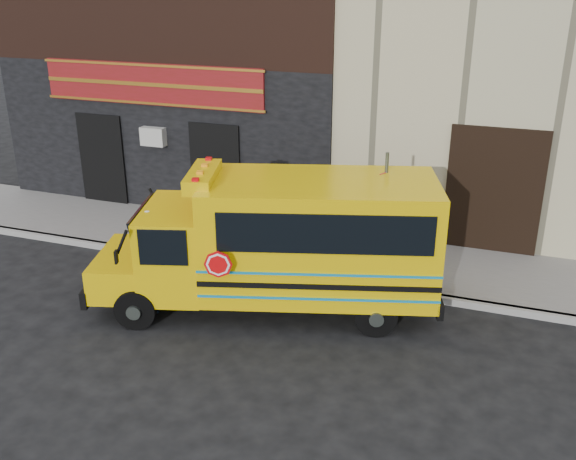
% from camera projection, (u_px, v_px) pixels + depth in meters
% --- Properties ---
extents(ground, '(120.00, 120.00, 0.00)m').
position_uv_depth(ground, '(248.00, 336.00, 12.17)').
color(ground, black).
rests_on(ground, ground).
extents(curb, '(40.00, 0.20, 0.15)m').
position_uv_depth(curb, '(293.00, 276.00, 14.42)').
color(curb, gray).
rests_on(curb, ground).
extents(sidewalk, '(40.00, 3.00, 0.15)m').
position_uv_depth(sidewalk, '(313.00, 251.00, 15.73)').
color(sidewalk, '#625E5B').
rests_on(sidewalk, ground).
extents(school_bus, '(7.22, 4.00, 2.92)m').
position_uv_depth(school_bus, '(285.00, 240.00, 12.65)').
color(school_bus, black).
rests_on(school_bus, ground).
extents(sign_pole, '(0.13, 0.26, 3.15)m').
position_uv_depth(sign_pole, '(383.00, 220.00, 13.02)').
color(sign_pole, '#404742').
rests_on(sign_pole, ground).
extents(bicycle, '(1.61, 1.05, 0.94)m').
position_uv_depth(bicycle, '(147.00, 289.00, 12.94)').
color(bicycle, black).
rests_on(bicycle, ground).
extents(cyclist, '(0.69, 0.85, 2.00)m').
position_uv_depth(cyclist, '(152.00, 266.00, 12.74)').
color(cyclist, '#111D34').
rests_on(cyclist, ground).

